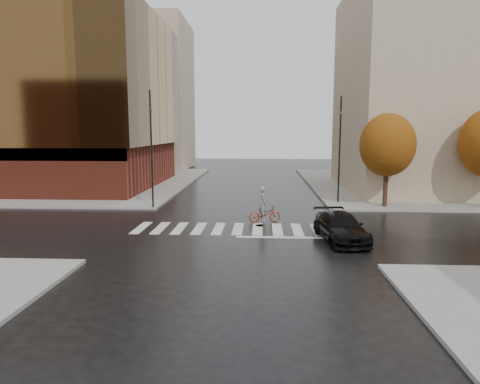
% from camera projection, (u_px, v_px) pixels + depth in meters
% --- Properties ---
extents(ground, '(120.00, 120.00, 0.00)m').
position_uv_depth(ground, '(238.00, 231.00, 23.44)').
color(ground, black).
rests_on(ground, ground).
extents(sidewalk_nw, '(30.00, 30.00, 0.15)m').
position_uv_depth(sidewalk_nw, '(51.00, 182.00, 45.26)').
color(sidewalk_nw, gray).
rests_on(sidewalk_nw, ground).
extents(sidewalk_ne, '(30.00, 30.00, 0.15)m').
position_uv_depth(sidewalk_ne, '(457.00, 184.00, 43.11)').
color(sidewalk_ne, gray).
rests_on(sidewalk_ne, ground).
extents(crosswalk, '(12.00, 3.00, 0.01)m').
position_uv_depth(crosswalk, '(238.00, 229.00, 23.94)').
color(crosswalk, silver).
rests_on(crosswalk, ground).
extents(office_glass, '(27.00, 19.00, 16.00)m').
position_uv_depth(office_glass, '(21.00, 101.00, 41.16)').
color(office_glass, maroon).
rests_on(office_glass, sidewalk_nw).
extents(building_ne_tan, '(16.00, 16.00, 18.00)m').
position_uv_depth(building_ne_tan, '(439.00, 89.00, 38.06)').
color(building_ne_tan, tan).
rests_on(building_ne_tan, sidewalk_ne).
extents(building_nw_far, '(14.00, 12.00, 20.00)m').
position_uv_depth(building_nw_far, '(138.00, 96.00, 59.37)').
color(building_nw_far, tan).
rests_on(building_nw_far, sidewalk_nw).
extents(tree_ne_a, '(3.80, 3.80, 6.50)m').
position_uv_depth(tree_ne_a, '(387.00, 145.00, 29.61)').
color(tree_ne_a, black).
rests_on(tree_ne_a, sidewalk_ne).
extents(sedan, '(2.52, 4.94, 1.37)m').
position_uv_depth(sedan, '(341.00, 227.00, 21.30)').
color(sedan, black).
rests_on(sedan, ground).
extents(cyclist, '(2.02, 1.10, 2.18)m').
position_uv_depth(cyclist, '(264.00, 210.00, 25.57)').
color(cyclist, maroon).
rests_on(cyclist, ground).
extents(traffic_light_nw, '(0.24, 0.21, 8.01)m').
position_uv_depth(traffic_light_nw, '(151.00, 140.00, 29.30)').
color(traffic_light_nw, black).
rests_on(traffic_light_nw, sidewalk_nw).
extents(traffic_light_ne, '(0.19, 0.22, 7.77)m').
position_uv_depth(traffic_light_ne, '(340.00, 142.00, 31.32)').
color(traffic_light_ne, black).
rests_on(traffic_light_ne, sidewalk_ne).
extents(fire_hydrant, '(0.29, 0.29, 0.82)m').
position_uv_depth(fire_hydrant, '(127.00, 193.00, 33.72)').
color(fire_hydrant, '#CF9E0C').
rests_on(fire_hydrant, sidewalk_nw).
extents(manhole, '(0.82, 0.82, 0.01)m').
position_uv_depth(manhole, '(261.00, 226.00, 24.77)').
color(manhole, '#3E3616').
rests_on(manhole, ground).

